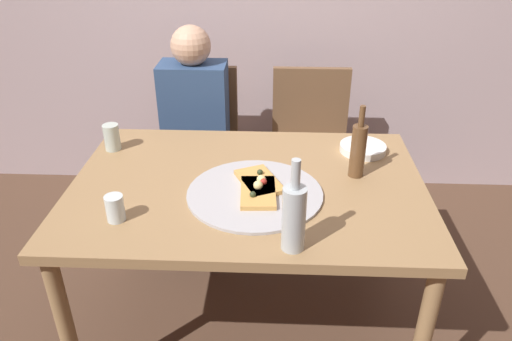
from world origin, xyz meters
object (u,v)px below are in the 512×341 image
object	(u,v)px
chair_left	(199,137)
tumbler_far	(115,208)
dining_table	(248,199)
tumbler_near	(112,137)
chair_right	(310,139)
pizza_slice_last	(259,181)
beer_bottle	(358,150)
pizza_tray	(255,193)
plate_stack	(363,148)
wine_bottle	(294,216)
pizza_slice_extra	(258,192)
guest_in_sweater	(193,128)

from	to	relation	value
chair_left	tumbler_far	bearing A→B (deg)	84.98
dining_table	tumbler_near	distance (m)	0.69
chair_left	chair_right	distance (m)	0.65
pizza_slice_last	beer_bottle	xyz separation A→B (m)	(0.39, 0.11, 0.09)
dining_table	tumbler_near	xyz separation A→B (m)	(-0.62, 0.27, 0.14)
pizza_tray	pizza_slice_last	distance (m)	0.07
pizza_tray	tumbler_near	world-z (taller)	tumbler_near
plate_stack	chair_left	bearing A→B (deg)	144.80
dining_table	tumbler_far	bearing A→B (deg)	-148.15
plate_stack	chair_right	bearing A→B (deg)	107.86
wine_bottle	beer_bottle	distance (m)	0.55
tumbler_far	pizza_slice_extra	bearing A→B (deg)	19.30
dining_table	wine_bottle	size ratio (longest dim) A/B	4.37
dining_table	beer_bottle	world-z (taller)	beer_bottle
chair_right	guest_in_sweater	world-z (taller)	guest_in_sweater
wine_bottle	tumbler_far	bearing A→B (deg)	168.19
beer_bottle	dining_table	bearing A→B (deg)	-169.70
pizza_slice_last	dining_table	bearing A→B (deg)	149.84
pizza_slice_extra	beer_bottle	bearing A→B (deg)	25.25
beer_bottle	chair_left	world-z (taller)	beer_bottle
pizza_tray	wine_bottle	bearing A→B (deg)	-66.53
wine_bottle	pizza_slice_last	bearing A→B (deg)	107.86
guest_in_sweater	wine_bottle	bearing A→B (deg)	114.12
chair_right	pizza_slice_last	bearing A→B (deg)	74.27
guest_in_sweater	pizza_slice_last	bearing A→B (deg)	117.01
pizza_slice_last	chair_left	bearing A→B (deg)	113.05
guest_in_sweater	plate_stack	bearing A→B (deg)	152.31
pizza_tray	chair_left	world-z (taller)	chair_left
pizza_slice_extra	chair_left	xyz separation A→B (m)	(-0.39, 0.99, -0.25)
chair_right	guest_in_sweater	bearing A→B (deg)	13.17
pizza_slice_last	tumbler_near	world-z (taller)	tumbler_near
pizza_slice_last	tumbler_far	bearing A→B (deg)	-153.18
wine_bottle	guest_in_sweater	xyz separation A→B (m)	(-0.51, 1.14, -0.22)
tumbler_far	dining_table	bearing A→B (deg)	31.85
tumbler_near	tumbler_far	distance (m)	0.57
wine_bottle	beer_bottle	xyz separation A→B (m)	(0.27, 0.48, -0.00)
pizza_slice_extra	chair_left	bearing A→B (deg)	111.34
pizza_tray	wine_bottle	distance (m)	0.36
pizza_slice_last	pizza_slice_extra	world-z (taller)	same
tumbler_near	chair_right	xyz separation A→B (m)	(0.93, 0.62, -0.29)
plate_stack	guest_in_sweater	distance (m)	0.95
pizza_tray	tumbler_far	world-z (taller)	tumbler_far
tumbler_near	chair_left	distance (m)	0.74
pizza_slice_extra	chair_left	size ratio (longest dim) A/B	0.25
dining_table	chair_left	size ratio (longest dim) A/B	1.56
tumbler_near	tumbler_far	world-z (taller)	tumbler_near
pizza_slice_last	guest_in_sweater	bearing A→B (deg)	117.01
dining_table	pizza_slice_extra	bearing A→B (deg)	-66.43
pizza_slice_extra	tumbler_near	bearing A→B (deg)	150.80
beer_bottle	chair_left	size ratio (longest dim) A/B	0.33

